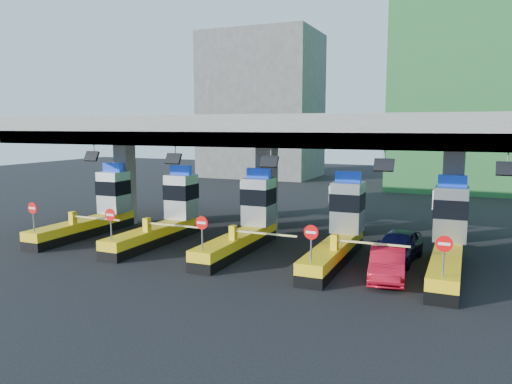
% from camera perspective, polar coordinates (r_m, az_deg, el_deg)
% --- Properties ---
extents(ground, '(120.00, 120.00, 0.00)m').
position_cam_1_polar(ground, '(26.59, -1.23, -6.52)').
color(ground, black).
rests_on(ground, ground).
extents(toll_canopy, '(28.00, 12.09, 7.00)m').
position_cam_1_polar(toll_canopy, '(28.43, 1.15, 6.88)').
color(toll_canopy, slate).
rests_on(toll_canopy, ground).
extents(toll_lane_far_left, '(4.43, 8.00, 4.16)m').
position_cam_1_polar(toll_lane_far_left, '(31.89, -17.62, -1.95)').
color(toll_lane_far_left, black).
rests_on(toll_lane_far_left, ground).
extents(toll_lane_left, '(4.43, 8.00, 4.16)m').
position_cam_1_polar(toll_lane_left, '(28.91, -10.08, -2.66)').
color(toll_lane_left, black).
rests_on(toll_lane_left, ground).
extents(toll_lane_center, '(4.43, 8.00, 4.16)m').
position_cam_1_polar(toll_lane_center, '(26.53, -0.98, -3.46)').
color(toll_lane_center, black).
rests_on(toll_lane_center, ground).
extents(toll_lane_right, '(4.43, 8.00, 4.16)m').
position_cam_1_polar(toll_lane_right, '(24.95, 9.59, -4.28)').
color(toll_lane_right, black).
rests_on(toll_lane_right, ground).
extents(toll_lane_far_right, '(4.43, 8.00, 4.16)m').
position_cam_1_polar(toll_lane_far_right, '(24.30, 21.16, -5.01)').
color(toll_lane_far_right, black).
rests_on(toll_lane_far_right, ground).
extents(bg_building_scaffold, '(18.00, 12.00, 28.00)m').
position_cam_1_polar(bg_building_scaffold, '(56.00, 25.18, 14.60)').
color(bg_building_scaffold, '#1E5926').
rests_on(bg_building_scaffold, ground).
extents(bg_building_concrete, '(14.00, 10.00, 18.00)m').
position_cam_1_polar(bg_building_concrete, '(64.44, 0.66, 9.83)').
color(bg_building_concrete, '#4C4C49').
rests_on(bg_building_concrete, ground).
extents(van, '(2.25, 4.54, 1.49)m').
position_cam_1_polar(van, '(25.14, 15.94, -5.90)').
color(van, black).
rests_on(van, ground).
extents(red_car, '(1.91, 4.25, 1.35)m').
position_cam_1_polar(red_car, '(22.11, 14.79, -7.89)').
color(red_car, '#AA0D1E').
rests_on(red_car, ground).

